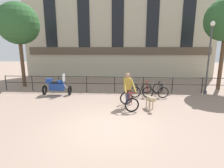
{
  "coord_description": "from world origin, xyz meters",
  "views": [
    {
      "loc": [
        0.55,
        -6.07,
        2.93
      ],
      "look_at": [
        -0.02,
        2.86,
        1.05
      ],
      "focal_mm": 28.0,
      "sensor_mm": 36.0,
      "label": 1
    }
  ],
  "objects": [
    {
      "name": "building_facade",
      "position": [
        0.0,
        10.99,
        4.39
      ],
      "size": [
        18.0,
        0.72,
        8.82
      ],
      "color": "#BCB299",
      "rests_on": "ground_plane"
    },
    {
      "name": "parked_bicycle_mid_left",
      "position": [
        2.05,
        4.54,
        0.36
      ],
      "size": [
        0.71,
        1.14,
        0.86
      ],
      "rotation": [
        0.0,
        0.0,
        3.09
      ],
      "color": "black",
      "rests_on": "ground_plane"
    },
    {
      "name": "ground_plane",
      "position": [
        0.0,
        0.0,
        0.0
      ],
      "size": [
        60.0,
        60.0,
        0.0
      ],
      "primitive_type": "plane",
      "color": "gray"
    },
    {
      "name": "cyclist_with_bike",
      "position": [
        0.82,
        2.29,
        0.76
      ],
      "size": [
        0.92,
        1.29,
        1.7
      ],
      "rotation": [
        0.0,
        0.0,
        0.22
      ],
      "color": "black",
      "rests_on": "ground_plane"
    },
    {
      "name": "parked_bicycle_mid_right",
      "position": [
        2.85,
        4.54,
        0.36
      ],
      "size": [
        0.79,
        1.18,
        0.86
      ],
      "rotation": [
        0.0,
        0.0,
        3.27
      ],
      "color": "black",
      "rests_on": "ground_plane"
    },
    {
      "name": "canal_railing",
      "position": [
        -0.0,
        5.2,
        0.71
      ],
      "size": [
        15.05,
        0.05,
        1.05
      ],
      "color": "black",
      "rests_on": "ground_plane"
    },
    {
      "name": "dog",
      "position": [
        1.89,
        2.09,
        0.47
      ],
      "size": [
        0.45,
        0.94,
        0.66
      ],
      "rotation": [
        0.0,
        0.0,
        0.35
      ],
      "color": "tan",
      "rests_on": "ground_plane"
    },
    {
      "name": "street_lamp",
      "position": [
        5.83,
        5.18,
        2.5
      ],
      "size": [
        0.28,
        0.28,
        4.45
      ],
      "color": "#424247",
      "rests_on": "ground_plane"
    },
    {
      "name": "tree_canalside_left",
      "position": [
        -7.0,
        6.58,
        4.58
      ],
      "size": [
        2.95,
        2.95,
        6.08
      ],
      "color": "brown",
      "rests_on": "ground_plane"
    },
    {
      "name": "parked_motorcycle",
      "position": [
        -3.58,
        4.32,
        0.56
      ],
      "size": [
        1.74,
        0.68,
        1.35
      ],
      "rotation": [
        0.0,
        0.0,
        1.61
      ],
      "color": "black",
      "rests_on": "ground_plane"
    },
    {
      "name": "parked_bicycle_near_lamp",
      "position": [
        1.25,
        4.54,
        0.36
      ],
      "size": [
        0.74,
        1.16,
        0.86
      ],
      "rotation": [
        0.0,
        0.0,
        3.22
      ],
      "color": "black",
      "rests_on": "ground_plane"
    }
  ]
}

